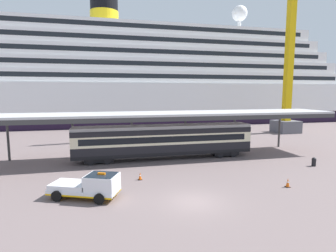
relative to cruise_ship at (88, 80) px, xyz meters
The scene contains 10 objects.
ground_plane 56.60m from the cruise_ship, 79.18° to the right, with size 400.00×400.00×0.00m, color #6D5D5D.
cruise_ship is the anchor object (origin of this frame).
platform_canopy 42.71m from the cruise_ship, 74.77° to the right, with size 43.40×6.42×5.58m.
train_carriage 43.64m from the cruise_ship, 74.92° to the right, with size 21.35×2.81×4.11m.
service_truck 53.08m from the cruise_ship, 86.70° to the right, with size 5.58×3.86×2.02m.
traffic_cone_near 49.28m from the cruise_ship, 86.88° to the right, with size 0.36×0.36×0.70m.
traffic_cone_mid 50.27m from the cruise_ship, 81.56° to the right, with size 0.36×0.36×0.72m.
traffic_cone_far 57.69m from the cruise_ship, 70.22° to the right, with size 0.36×0.36×0.78m.
dockside_crane 48.64m from the cruise_ship, 32.09° to the right, with size 15.10×4.40×65.44m.
quay_bollard 55.93m from the cruise_ship, 61.37° to the right, with size 0.48×0.48×0.96m.
Camera 1 is at (-6.13, -17.99, 7.95)m, focal length 28.76 mm.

